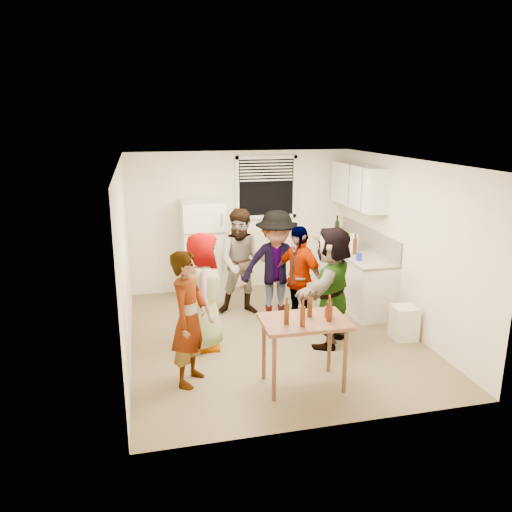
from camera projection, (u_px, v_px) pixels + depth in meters
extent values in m
cube|color=white|center=(203.00, 250.00, 8.60)|extent=(0.70, 0.70, 1.70)
cube|color=white|center=(351.00, 276.00, 8.56)|extent=(0.60, 2.20, 0.86)
cube|color=beige|center=(353.00, 251.00, 8.44)|extent=(0.64, 2.22, 0.04)
cube|color=beige|center=(369.00, 238.00, 8.45)|extent=(0.03, 2.20, 0.36)
cube|color=white|center=(358.00, 186.00, 8.37)|extent=(0.34, 1.60, 0.70)
cylinder|color=white|center=(354.00, 251.00, 8.35)|extent=(0.13, 0.13, 0.29)
cylinder|color=black|center=(336.00, 238.00, 9.25)|extent=(0.08, 0.08, 0.32)
cylinder|color=#47230C|center=(354.00, 254.00, 8.14)|extent=(0.07, 0.07, 0.26)
cylinder|color=#1A27C6|center=(359.00, 261.00, 7.78)|extent=(0.09, 0.09, 0.13)
cube|color=gold|center=(352.00, 237.00, 8.98)|extent=(0.02, 0.18, 0.15)
cube|color=white|center=(404.00, 322.00, 7.08)|extent=(0.35, 0.35, 0.48)
cylinder|color=#47230C|center=(286.00, 324.00, 5.56)|extent=(0.06, 0.06, 0.23)
cylinder|color=#A01809|center=(328.00, 317.00, 5.75)|extent=(0.09, 0.09, 0.12)
imported|color=gray|center=(205.00, 347.00, 6.89)|extent=(1.70, 0.98, 0.51)
imported|color=#141933|center=(191.00, 381.00, 5.98)|extent=(1.70, 1.31, 0.39)
imported|color=#4E3727|center=(243.00, 313.00, 8.08)|extent=(1.14, 1.83, 0.65)
imported|color=#434248|center=(276.00, 319.00, 7.83)|extent=(1.27, 1.82, 0.64)
imported|color=black|center=(297.00, 327.00, 7.54)|extent=(1.81, 1.55, 0.38)
imported|color=#D67D54|center=(329.00, 343.00, 7.01)|extent=(2.28, 2.26, 0.49)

